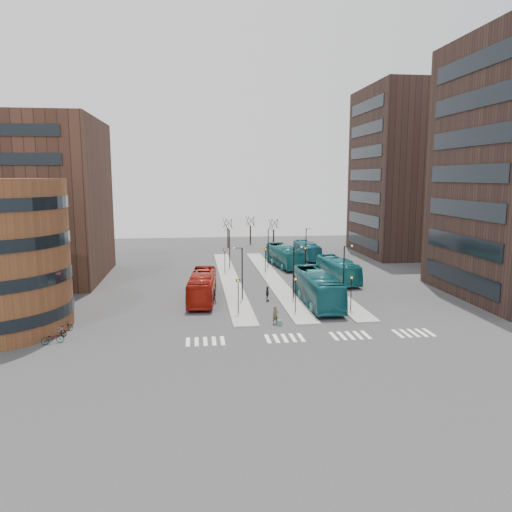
{
  "coord_description": "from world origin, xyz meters",
  "views": [
    {
      "loc": [
        -8.79,
        -37.86,
        14.13
      ],
      "look_at": [
        -1.65,
        19.2,
        5.0
      ],
      "focal_mm": 35.0,
      "sensor_mm": 36.0,
      "label": 1
    }
  ],
  "objects": [
    {
      "name": "red_bus",
      "position": [
        -7.96,
        18.69,
        1.63
      ],
      "size": [
        3.72,
        11.91,
        3.26
      ],
      "primitive_type": "imported",
      "rotation": [
        0.0,
        0.0,
        -0.08
      ],
      "color": "maroon",
      "rests_on": "ground"
    },
    {
      "name": "tower_far",
      "position": [
        31.98,
        50.0,
        15.0
      ],
      "size": [
        20.12,
        20.0,
        30.0
      ],
      "color": "#32211B",
      "rests_on": "ground"
    },
    {
      "name": "bare_trees",
      "position": [
        2.67,
        62.67,
        2.72
      ],
      "size": [
        10.97,
        8.14,
        5.9
      ],
      "color": "black",
      "rests_on": "ground"
    },
    {
      "name": "teal_bus_b",
      "position": [
        5.39,
        39.3,
        1.67
      ],
      "size": [
        4.3,
        12.28,
        3.35
      ],
      "primitive_type": "imported",
      "rotation": [
        0.0,
        0.0,
        0.13
      ],
      "color": "#12585E",
      "rests_on": "ground"
    },
    {
      "name": "commuter_b",
      "position": [
        -0.56,
        17.41,
        0.85
      ],
      "size": [
        0.5,
        1.03,
        1.71
      ],
      "primitive_type": "imported",
      "rotation": [
        0.0,
        0.0,
        1.49
      ],
      "color": "black",
      "rests_on": "ground"
    },
    {
      "name": "suitcase",
      "position": [
        -0.79,
        7.8,
        0.27
      ],
      "size": [
        0.45,
        0.37,
        0.55
      ],
      "primitive_type": "cube",
      "rotation": [
        0.0,
        0.0,
        -0.04
      ],
      "color": "navy",
      "rests_on": "ground"
    },
    {
      "name": "traveller",
      "position": [
        -1.11,
        8.39,
        0.89
      ],
      "size": [
        0.76,
        0.64,
        1.79
      ],
      "primitive_type": "imported",
      "rotation": [
        0.0,
        0.0,
        0.38
      ],
      "color": "#46462A",
      "rests_on": "ground"
    },
    {
      "name": "sign_poles",
      "position": [
        1.6,
        23.0,
        2.41
      ],
      "size": [
        12.45,
        22.12,
        3.65
      ],
      "color": "black",
      "rests_on": "ground"
    },
    {
      "name": "commuter_a",
      "position": [
        -6.76,
        17.31,
        0.8
      ],
      "size": [
        0.86,
        0.72,
        1.6
      ],
      "primitive_type": "imported",
      "rotation": [
        0.0,
        0.0,
        2.98
      ],
      "color": "black",
      "rests_on": "ground"
    },
    {
      "name": "teal_bus_d",
      "position": [
        10.67,
        46.22,
        1.47
      ],
      "size": [
        2.85,
        10.61,
        2.93
      ],
      "primitive_type": "imported",
      "rotation": [
        0.0,
        0.0,
        0.04
      ],
      "color": "#155B6A",
      "rests_on": "ground"
    },
    {
      "name": "bicycle_far",
      "position": [
        -21.0,
        8.52,
        0.45
      ],
      "size": [
        1.83,
        1.11,
        0.91
      ],
      "primitive_type": "imported",
      "rotation": [
        0.0,
        0.0,
        1.89
      ],
      "color": "gray",
      "rests_on": "ground"
    },
    {
      "name": "island_right",
      "position": [
        8.0,
        30.0,
        0.07
      ],
      "size": [
        2.5,
        45.0,
        0.15
      ],
      "primitive_type": "cube",
      "color": "gray",
      "rests_on": "ground"
    },
    {
      "name": "commuter_c",
      "position": [
        4.56,
        16.04,
        0.73
      ],
      "size": [
        0.78,
        1.05,
        1.46
      ],
      "primitive_type": "imported",
      "rotation": [
        0.0,
        0.0,
        4.43
      ],
      "color": "black",
      "rests_on": "ground"
    },
    {
      "name": "bicycle_near",
      "position": [
        -21.0,
        5.03,
        0.49
      ],
      "size": [
        1.97,
        1.31,
        0.98
      ],
      "primitive_type": "imported",
      "rotation": [
        0.0,
        0.0,
        1.96
      ],
      "color": "gray",
      "rests_on": "ground"
    },
    {
      "name": "ground",
      "position": [
        0.0,
        0.0,
        0.0
      ],
      "size": [
        160.0,
        160.0,
        0.0
      ],
      "primitive_type": "plane",
      "color": "#2E2E30",
      "rests_on": "ground"
    },
    {
      "name": "teal_bus_c",
      "position": [
        10.65,
        27.29,
        1.57
      ],
      "size": [
        3.43,
        11.41,
        3.13
      ],
      "primitive_type": "imported",
      "rotation": [
        0.0,
        0.0,
        0.07
      ],
      "color": "#15646B",
      "rests_on": "ground"
    },
    {
      "name": "lamp_posts",
      "position": [
        2.64,
        28.0,
        3.58
      ],
      "size": [
        14.04,
        20.24,
        6.12
      ],
      "color": "black",
      "rests_on": "ground"
    },
    {
      "name": "island_left",
      "position": [
        -4.0,
        30.0,
        0.07
      ],
      "size": [
        2.5,
        45.0,
        0.15
      ],
      "primitive_type": "cube",
      "color": "gray",
      "rests_on": "ground"
    },
    {
      "name": "office_block",
      "position": [
        -34.0,
        33.98,
        11.0
      ],
      "size": [
        25.0,
        20.12,
        22.0
      ],
      "color": "#452A20",
      "rests_on": "ground"
    },
    {
      "name": "island_mid",
      "position": [
        2.0,
        30.0,
        0.07
      ],
      "size": [
        2.5,
        45.0,
        0.15
      ],
      "primitive_type": "cube",
      "color": "gray",
      "rests_on": "ground"
    },
    {
      "name": "teal_bus_a",
      "position": [
        4.78,
        15.41,
        1.84
      ],
      "size": [
        3.14,
        13.21,
        3.68
      ],
      "primitive_type": "imported",
      "rotation": [
        0.0,
        0.0,
        -0.0
      ],
      "color": "#12525A",
      "rests_on": "ground"
    },
    {
      "name": "bicycle_mid",
      "position": [
        -21.0,
        7.09,
        0.49
      ],
      "size": [
        1.66,
        1.09,
        0.97
      ],
      "primitive_type": "imported",
      "rotation": [
        0.0,
        0.0,
        1.14
      ],
      "color": "gray",
      "rests_on": "ground"
    },
    {
      "name": "crosswalk_stripes",
      "position": [
        1.75,
        4.0,
        0.01
      ],
      "size": [
        22.35,
        2.4,
        0.01
      ],
      "color": "silver",
      "rests_on": "ground"
    }
  ]
}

